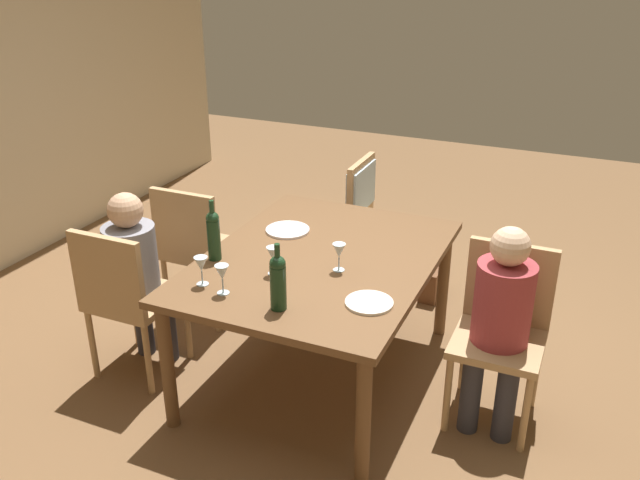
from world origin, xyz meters
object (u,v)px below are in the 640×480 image
chair_far_left (125,293)px  handbag (433,282)px  chair_far_right (196,244)px  wine_bottle_tall_green (278,281)px  chair_right_end (371,207)px  wine_bottle_dark_red (213,234)px  dining_table (320,270)px  wine_glass_near_left (273,255)px  wine_glass_far (222,273)px  dinner_plate_guest_left (369,303)px  person_man_bearded (501,315)px  chair_near (503,322)px  person_woman_host (136,269)px  dinner_plate_host (288,230)px  wine_glass_centre (339,252)px  wine_glass_near_right (201,265)px

chair_far_left → handbag: 2.11m
chair_far_right → wine_bottle_tall_green: bearing=-39.5°
chair_right_end → wine_bottle_dark_red: (-1.40, 0.38, 0.30)m
dining_table → wine_glass_near_left: size_ratio=10.46×
chair_right_end → wine_bottle_tall_green: bearing=5.5°
dining_table → wine_bottle_dark_red: wine_bottle_dark_red is taller
chair_far_right → chair_right_end: same height
chair_right_end → handbag: chair_right_end is taller
wine_glass_far → dinner_plate_guest_left: (0.18, -0.68, -0.10)m
wine_bottle_tall_green → wine_bottle_dark_red: (0.33, 0.54, 0.00)m
person_man_bearded → handbag: 1.44m
dining_table → chair_right_end: 1.17m
chair_near → chair_far_right: (0.18, 1.94, 0.00)m
chair_near → handbag: bearing=-60.0°
person_woman_host → handbag: size_ratio=3.87×
chair_near → wine_glass_near_left: bearing=18.0°
chair_right_end → dinner_plate_host: chair_right_end is taller
wine_bottle_dark_red → dinner_plate_host: (0.48, -0.19, -0.14)m
wine_bottle_dark_red → wine_glass_near_left: bearing=-94.6°
person_man_bearded → wine_bottle_tall_green: (-0.55, 0.93, 0.26)m
chair_far_left → handbag: bearing=50.4°
wine_bottle_dark_red → chair_far_left: bearing=112.6°
chair_far_left → dinner_plate_guest_left: size_ratio=4.06×
wine_glass_near_left → person_woman_host: bearing=93.7°
dining_table → chair_far_right: chair_far_right is taller
dinner_plate_host → chair_far_right: bearing=88.0°
person_man_bearded → wine_glass_near_left: (-0.25, 1.11, 0.22)m
dining_table → chair_far_right: 1.01m
wine_glass_near_left → dinner_plate_host: 0.55m
chair_right_end → wine_glass_centre: chair_right_end is taller
dining_table → person_woman_host: (-0.33, 0.97, -0.04)m
person_woman_host → dinner_plate_host: size_ratio=4.27×
chair_far_left → person_woman_host: bearing=90.0°
wine_glass_near_left → dinner_plate_host: size_ratio=0.59×
chair_right_end → wine_glass_far: 1.73m
wine_glass_centre → chair_right_end: bearing=12.2°
person_woman_host → wine_glass_near_left: size_ratio=7.28×
wine_glass_near_left → dining_table: bearing=-26.8°
wine_glass_near_right → dinner_plate_host: size_ratio=0.59×
chair_far_right → wine_glass_near_right: size_ratio=6.17×
wine_glass_centre → wine_bottle_dark_red: bearing=102.1°
person_woman_host → person_man_bearded: 1.96m
chair_near → person_man_bearded: 0.15m
wine_glass_centre → wine_glass_far: bearing=137.0°
chair_right_end → dining_table: bearing=6.1°
wine_glass_far → wine_glass_near_left: bearing=-24.8°
person_woman_host → dinner_plate_guest_left: (-0.04, -1.38, 0.12)m
wine_glass_far → dinner_plate_host: size_ratio=0.59×
dining_table → person_man_bearded: 0.97m
chair_far_right → chair_near: bearing=-5.2°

